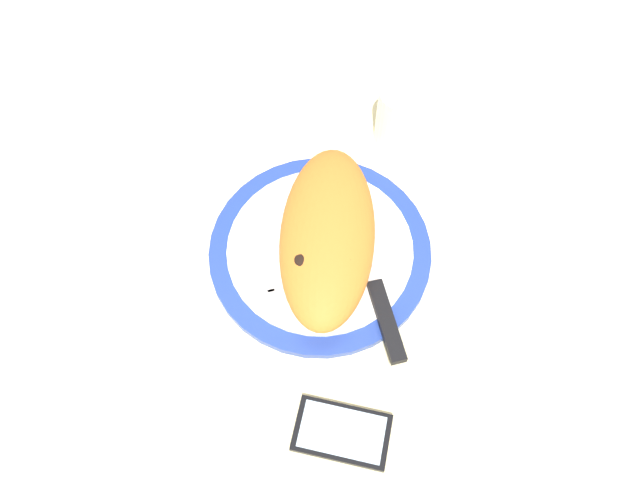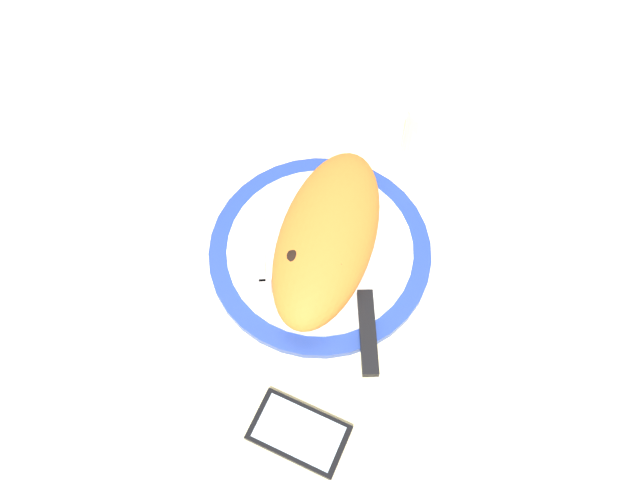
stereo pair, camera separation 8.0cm
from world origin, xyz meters
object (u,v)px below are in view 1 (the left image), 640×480
plate (320,250)px  fork (267,271)px  knife (379,297)px  water_glass (400,118)px  calzone (328,237)px  smartphone (342,433)px

plate → fork: 7.99cm
knife → water_glass: bearing=167.4°
plate → fork: size_ratio=1.79×
calzone → fork: size_ratio=1.70×
water_glass → fork: bearing=-42.3°
plate → water_glass: water_glass is taller
smartphone → water_glass: 45.01cm
fork → water_glass: (-22.29, 20.27, 2.49)cm
calzone → smartphone: 24.12cm
plate → knife: (7.99, 6.99, 1.30)cm
calzone → smartphone: calzone is taller
calzone → knife: size_ratio=1.12×
fork → calzone: bearing=109.0°
smartphone → plate: bearing=-177.7°
knife → calzone: bearing=-141.5°
plate → smartphone: 24.16cm
smartphone → calzone: bearing=-180.0°
water_glass → plate: bearing=-34.4°
plate → water_glass: bearing=145.6°
knife → fork: bearing=-108.5°
fork → smartphone: (20.91, 8.20, -1.18)cm
plate → calzone: size_ratio=1.06×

